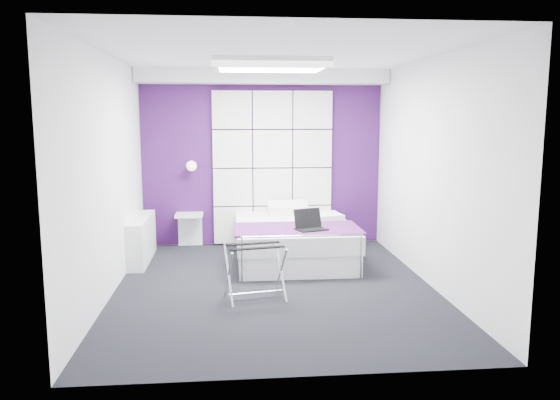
% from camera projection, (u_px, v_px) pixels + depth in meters
% --- Properties ---
extents(floor, '(4.40, 4.40, 0.00)m').
position_uv_depth(floor, '(275.00, 287.00, 6.26)').
color(floor, black).
rests_on(floor, ground).
extents(ceiling, '(4.40, 4.40, 0.00)m').
position_uv_depth(ceiling, '(274.00, 54.00, 5.87)').
color(ceiling, white).
rests_on(ceiling, wall_back).
extents(wall_back, '(3.60, 0.00, 3.60)m').
position_uv_depth(wall_back, '(262.00, 159.00, 8.23)').
color(wall_back, white).
rests_on(wall_back, floor).
extents(wall_left, '(0.00, 4.40, 4.40)m').
position_uv_depth(wall_left, '(109.00, 176.00, 5.90)').
color(wall_left, white).
rests_on(wall_left, floor).
extents(wall_right, '(0.00, 4.40, 4.40)m').
position_uv_depth(wall_right, '(431.00, 173.00, 6.23)').
color(wall_right, white).
rests_on(wall_right, floor).
extents(accent_wall, '(3.58, 0.02, 2.58)m').
position_uv_depth(accent_wall, '(262.00, 159.00, 8.22)').
color(accent_wall, '#381149').
rests_on(accent_wall, wall_back).
extents(soffit, '(3.58, 0.50, 0.20)m').
position_uv_depth(soffit, '(263.00, 77.00, 7.80)').
color(soffit, white).
rests_on(soffit, wall_back).
extents(headboard, '(1.80, 0.08, 2.30)m').
position_uv_depth(headboard, '(273.00, 168.00, 8.20)').
color(headboard, silver).
rests_on(headboard, wall_back).
extents(skylight, '(1.36, 0.86, 0.12)m').
position_uv_depth(skylight, '(270.00, 64.00, 6.46)').
color(skylight, white).
rests_on(skylight, ceiling).
extents(wall_lamp, '(0.15, 0.15, 0.15)m').
position_uv_depth(wall_lamp, '(192.00, 166.00, 8.01)').
color(wall_lamp, white).
rests_on(wall_lamp, wall_back).
extents(radiator, '(0.22, 1.20, 0.60)m').
position_uv_depth(radiator, '(142.00, 239.00, 7.34)').
color(radiator, white).
rests_on(radiator, floor).
extents(bed, '(1.59, 1.91, 0.68)m').
position_uv_depth(bed, '(293.00, 239.00, 7.41)').
color(bed, white).
rests_on(bed, floor).
extents(nightstand, '(0.40, 0.31, 0.04)m').
position_uv_depth(nightstand, '(189.00, 215.00, 8.07)').
color(nightstand, white).
rests_on(nightstand, wall_back).
extents(luggage_rack, '(0.59, 0.44, 0.58)m').
position_uv_depth(luggage_rack, '(255.00, 272.00, 5.82)').
color(luggage_rack, silver).
rests_on(luggage_rack, floor).
extents(laptop, '(0.37, 0.26, 0.26)m').
position_uv_depth(laptop, '(311.00, 225.00, 6.81)').
color(laptop, black).
rests_on(laptop, bed).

